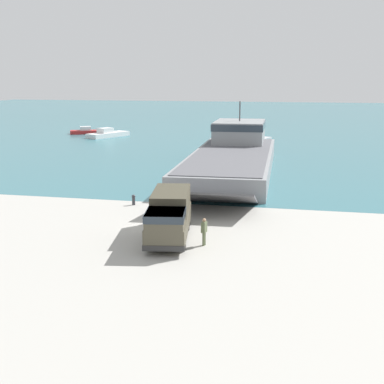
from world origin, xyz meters
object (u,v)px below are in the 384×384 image
Objects in this scene: moored_boat_a at (108,134)px; moored_boat_c at (255,141)px; moored_boat_b at (88,131)px; mooring_bollard at (134,199)px; military_truck at (169,215)px; landing_craft at (233,154)px; soldier_on_ramp at (204,230)px.

moored_boat_c is at bearing 11.57° from moored_boat_a.
moored_boat_b is 7.96× the size of mooring_bollard.
military_truck is 47.27m from moored_boat_c.
moored_boat_b is at bearing 177.50° from moored_boat_c.
military_truck is at bearing -93.02° from landing_craft.
moored_boat_c reaches higher than soldier_on_ramp.
moored_boat_b is at bearing 132.12° from landing_craft.
landing_craft is 28.13m from soldier_on_ramp.
landing_craft is 36.68m from moored_boat_a.
moored_boat_c is (-1.78, 48.31, -0.31)m from soldier_on_ramp.
moored_boat_a is (-24.86, 53.70, -0.95)m from military_truck.
moored_boat_c is 10.32× the size of mooring_bollard.
moored_boat_b is at bearing -161.96° from military_truck.
military_truck is at bearing -57.77° from mooring_bollard.
soldier_on_ramp is at bearing 4.38° from moored_boat_b.
landing_craft is 20.67× the size of soldier_on_ramp.
military_truck is at bearing -74.30° from moored_boat_c.
moored_boat_a is 0.95× the size of moored_boat_c.
moored_boat_b reaches higher than mooring_bollard.
landing_craft is 4.41× the size of military_truck.
moored_boat_c is at bearing 46.41° from moored_boat_b.
landing_craft reaches higher than moored_boat_c.
landing_craft reaches higher than moored_boat_b.
military_truck is (-0.25, -26.99, -0.16)m from landing_craft.
moored_boat_b is (-5.36, 4.18, -0.08)m from moored_boat_a.
moored_boat_c is at bearing 169.68° from military_truck.
moored_boat_c reaches higher than moored_boat_b.
landing_craft is at bearing -21.02° from moored_boat_a.
mooring_bollard is (-7.44, 9.01, -0.52)m from soldier_on_ramp.
soldier_on_ramp is 61.18m from moored_boat_a.
soldier_on_ramp is 0.20× the size of moored_boat_c.
soldier_on_ramp reaches higher than mooring_bollard.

